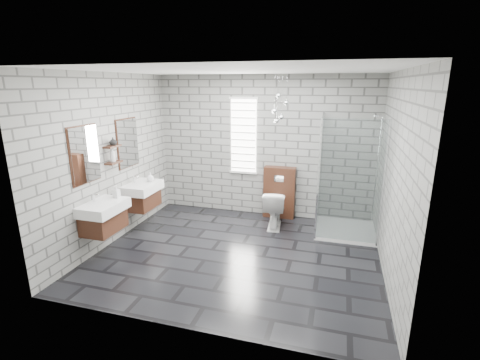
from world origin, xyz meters
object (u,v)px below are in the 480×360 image
at_px(vanity_right, 140,188).
at_px(shower_enclosure, 341,207).
at_px(vanity_left, 101,208).
at_px(cistern_panel, 279,192).
at_px(toilet, 274,209).

relative_size(vanity_right, shower_enclosure, 0.77).
bearing_deg(vanity_left, cistern_panel, 45.74).
relative_size(vanity_left, cistern_panel, 1.57).
relative_size(vanity_left, toilet, 2.28).
height_order(vanity_left, vanity_right, same).
xyz_separation_m(shower_enclosure, toilet, (-1.16, 0.01, -0.16)).
height_order(shower_enclosure, toilet, shower_enclosure).
bearing_deg(vanity_left, shower_enclosure, 27.76).
height_order(vanity_left, toilet, vanity_left).
distance_m(cistern_panel, toilet, 0.53).
bearing_deg(toilet, shower_enclosure, 173.48).
relative_size(cistern_panel, shower_enclosure, 0.49).
height_order(vanity_left, shower_enclosure, shower_enclosure).
xyz_separation_m(vanity_right, cistern_panel, (2.25, 1.25, -0.26)).
xyz_separation_m(vanity_left, toilet, (2.25, 1.81, -0.41)).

